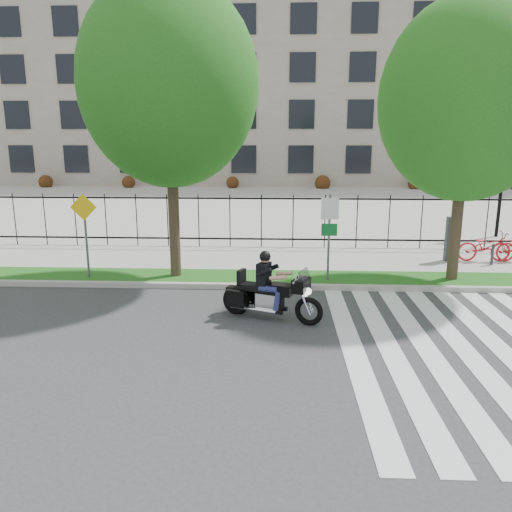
{
  "coord_description": "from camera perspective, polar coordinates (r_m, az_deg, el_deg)",
  "views": [
    {
      "loc": [
        0.68,
        -9.53,
        4.14
      ],
      "look_at": [
        0.09,
        3.0,
        1.22
      ],
      "focal_mm": 35.0,
      "sensor_mm": 36.0,
      "label": 1
    }
  ],
  "objects": [
    {
      "name": "iron_fence",
      "position": [
        18.97,
        0.62,
        4.04
      ],
      "size": [
        30.0,
        0.06,
        2.0
      ],
      "primitive_type": null,
      "color": "black",
      "rests_on": "sidewalk"
    },
    {
      "name": "sidewalk",
      "position": [
        17.47,
        0.4,
        -0.35
      ],
      "size": [
        60.0,
        3.5,
        0.15
      ],
      "primitive_type": "cube",
      "color": "gray",
      "rests_on": "ground"
    },
    {
      "name": "sign_pole_regulatory",
      "position": [
        14.38,
        8.38,
        3.36
      ],
      "size": [
        0.5,
        0.09,
        2.5
      ],
      "color": "#59595B",
      "rests_on": "grass_verge"
    },
    {
      "name": "plaza",
      "position": [
        34.77,
        1.58,
        6.34
      ],
      "size": [
        80.0,
        34.0,
        0.1
      ],
      "primitive_type": "cube",
      "color": "gray",
      "rests_on": "ground"
    },
    {
      "name": "crosswalk_stripes",
      "position": [
        11.18,
        24.63,
        -9.85
      ],
      "size": [
        5.7,
        8.0,
        0.01
      ],
      "primitive_type": null,
      "color": "silver",
      "rests_on": "ground"
    },
    {
      "name": "sign_pole_warning",
      "position": [
        15.39,
        -18.96,
        3.43
      ],
      "size": [
        0.78,
        0.09,
        2.49
      ],
      "color": "#59595B",
      "rests_on": "grass_verge"
    },
    {
      "name": "lamp_post_right",
      "position": [
        23.48,
        26.48,
        9.47
      ],
      "size": [
        1.06,
        0.7,
        4.25
      ],
      "color": "black",
      "rests_on": "ground"
    },
    {
      "name": "street_tree_2",
      "position": [
        15.39,
        23.05,
        16.11
      ],
      "size": [
        4.84,
        4.84,
        7.86
      ],
      "color": "#33281C",
      "rests_on": "grass_verge"
    },
    {
      "name": "curb",
      "position": [
        14.23,
        -0.14,
        -3.49
      ],
      "size": [
        60.0,
        0.2,
        0.15
      ],
      "primitive_type": "cube",
      "color": "#A1A098",
      "rests_on": "ground"
    },
    {
      "name": "office_building",
      "position": [
        54.76,
        2.09,
        19.2
      ],
      "size": [
        60.0,
        21.9,
        20.15
      ],
      "color": "gray",
      "rests_on": "ground"
    },
    {
      "name": "motorcycle_rider",
      "position": [
        11.72,
        1.66,
        -4.19
      ],
      "size": [
        2.42,
        1.32,
        1.97
      ],
      "color": "black",
      "rests_on": "ground"
    },
    {
      "name": "ground",
      "position": [
        10.41,
        -1.28,
        -10.33
      ],
      "size": [
        120.0,
        120.0,
        0.0
      ],
      "primitive_type": "plane",
      "color": "#323234",
      "rests_on": "ground"
    },
    {
      "name": "street_tree_1",
      "position": [
        14.89,
        -9.92,
        18.82
      ],
      "size": [
        5.03,
        5.03,
        8.42
      ],
      "color": "#33281C",
      "rests_on": "grass_verge"
    },
    {
      "name": "grass_verge",
      "position": [
        15.05,
        0.02,
        -2.57
      ],
      "size": [
        60.0,
        1.5,
        0.15
      ],
      "primitive_type": "cube",
      "color": "#1C5916",
      "rests_on": "ground"
    }
  ]
}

